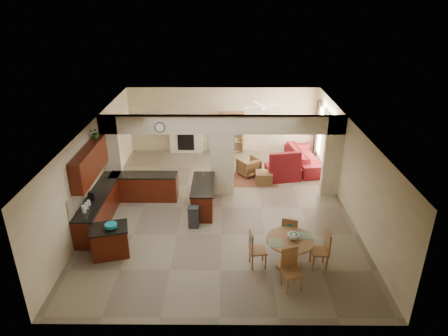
{
  "coord_description": "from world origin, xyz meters",
  "views": [
    {
      "loc": [
        0.14,
        -11.35,
        6.5
      ],
      "look_at": [
        0.07,
        0.3,
        1.27
      ],
      "focal_mm": 32.0,
      "sensor_mm": 36.0,
      "label": 1
    }
  ],
  "objects_px": {
    "kitchen_island": "(110,241)",
    "sofa": "(306,158)",
    "armchair": "(249,167)",
    "dining_table": "(289,249)"
  },
  "relations": [
    {
      "from": "sofa",
      "to": "armchair",
      "type": "xyz_separation_m",
      "value": [
        -2.31,
        -0.79,
        -0.05
      ]
    },
    {
      "from": "kitchen_island",
      "to": "dining_table",
      "type": "distance_m",
      "value": 4.69
    },
    {
      "from": "kitchen_island",
      "to": "sofa",
      "type": "height_order",
      "value": "kitchen_island"
    },
    {
      "from": "kitchen_island",
      "to": "sofa",
      "type": "relative_size",
      "value": 0.43
    },
    {
      "from": "armchair",
      "to": "kitchen_island",
      "type": "bearing_deg",
      "value": 18.97
    },
    {
      "from": "dining_table",
      "to": "armchair",
      "type": "distance_m",
      "value": 5.57
    },
    {
      "from": "kitchen_island",
      "to": "dining_table",
      "type": "height_order",
      "value": "kitchen_island"
    },
    {
      "from": "kitchen_island",
      "to": "sofa",
      "type": "bearing_deg",
      "value": 28.46
    },
    {
      "from": "armchair",
      "to": "dining_table",
      "type": "bearing_deg",
      "value": 64.51
    },
    {
      "from": "kitchen_island",
      "to": "armchair",
      "type": "bearing_deg",
      "value": 37.48
    }
  ]
}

